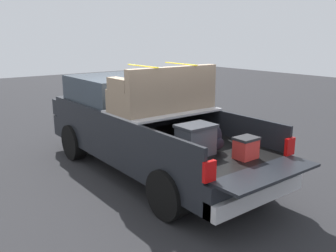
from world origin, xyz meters
name	(u,v)px	position (x,y,z in m)	size (l,w,h in m)	color
ground_plane	(150,172)	(0.00, 0.00, 0.00)	(40.00, 40.00, 0.00)	#262628
pickup_truck	(140,124)	(0.37, 0.00, 0.96)	(6.05, 2.06, 2.23)	black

